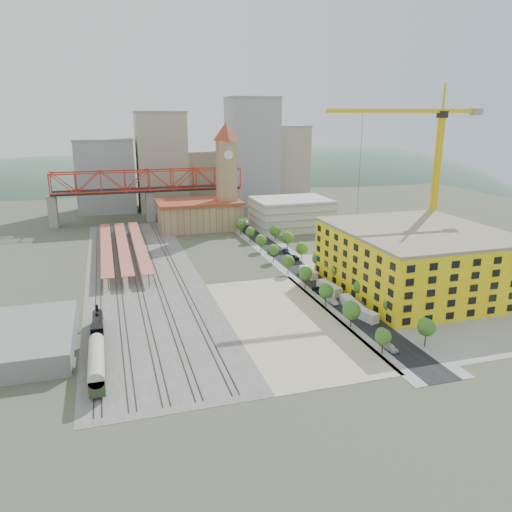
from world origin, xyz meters
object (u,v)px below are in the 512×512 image
object	(u,v)px
clock_tower	(226,166)
tower_crane	(429,155)
site_trailer_a	(363,313)
site_trailer_b	(351,304)
construction_building	(416,259)
site_trailer_c	(329,288)
coach	(97,364)
car_0	(390,347)
locomotive	(98,330)
site_trailer_d	(308,273)

from	to	relation	value
clock_tower	tower_crane	size ratio (longest dim) A/B	0.85
tower_crane	site_trailer_a	world-z (taller)	tower_crane
site_trailer_b	construction_building	bearing A→B (deg)	24.46
site_trailer_b	site_trailer_c	size ratio (longest dim) A/B	1.01
coach	car_0	xyz separation A→B (m)	(63.00, -6.44, -2.33)
construction_building	site_trailer_a	xyz separation A→B (m)	(-26.00, -15.85, -8.09)
tower_crane	site_trailer_b	distance (m)	69.37
clock_tower	site_trailer_b	world-z (taller)	clock_tower
tower_crane	car_0	world-z (taller)	tower_crane
site_trailer_c	car_0	world-z (taller)	site_trailer_c
clock_tower	locomotive	distance (m)	125.57
site_trailer_d	car_0	bearing A→B (deg)	-96.76
site_trailer_b	car_0	distance (m)	25.12
locomotive	site_trailer_c	size ratio (longest dim) A/B	2.21
site_trailer_b	site_trailer_c	bearing A→B (deg)	94.75
clock_tower	car_0	bearing A→B (deg)	-87.87
clock_tower	construction_building	world-z (taller)	clock_tower
site_trailer_d	locomotive	bearing A→B (deg)	-159.99
locomotive	car_0	xyz separation A→B (m)	(63.00, -26.10, -1.32)
coach	site_trailer_d	size ratio (longest dim) A/B	2.00
locomotive	site_trailer_c	xyz separation A→B (m)	(66.00, 12.79, -0.70)
clock_tower	coach	bearing A→B (deg)	-114.41
tower_crane	site_trailer_c	distance (m)	63.17
car_0	tower_crane	bearing A→B (deg)	42.68
site_trailer_c	construction_building	bearing A→B (deg)	-18.57
coach	tower_crane	world-z (taller)	tower_crane
construction_building	site_trailer_d	distance (m)	34.25
clock_tower	site_trailer_a	xyz separation A→B (m)	(8.00, -115.84, -27.37)
tower_crane	site_trailer_d	distance (m)	59.43
clock_tower	site_trailer_b	xyz separation A→B (m)	(8.00, -109.31, -27.31)
site_trailer_d	car_0	world-z (taller)	site_trailer_d
clock_tower	locomotive	world-z (taller)	clock_tower
construction_building	coach	distance (m)	96.32
site_trailer_b	site_trailer_d	bearing A→B (deg)	94.75
construction_building	site_trailer_b	bearing A→B (deg)	-160.29
coach	site_trailer_c	distance (m)	73.56
site_trailer_a	site_trailer_d	xyz separation A→B (m)	(0.00, 36.60, -0.06)
locomotive	site_trailer_d	size ratio (longest dim) A/B	2.40
site_trailer_a	locomotive	bearing A→B (deg)	158.61
car_0	site_trailer_b	bearing A→B (deg)	74.65
coach	car_0	bearing A→B (deg)	-5.84
site_trailer_b	site_trailer_c	world-z (taller)	site_trailer_b
construction_building	coach	size ratio (longest dim) A/B	2.74
construction_building	tower_crane	size ratio (longest dim) A/B	0.83
locomotive	car_0	world-z (taller)	locomotive
site_trailer_d	construction_building	bearing A→B (deg)	-42.24
locomotive	site_trailer_c	bearing A→B (deg)	10.97
site_trailer_d	coach	bearing A→B (deg)	-147.30
site_trailer_a	site_trailer_c	distance (m)	20.49
coach	construction_building	bearing A→B (deg)	16.81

